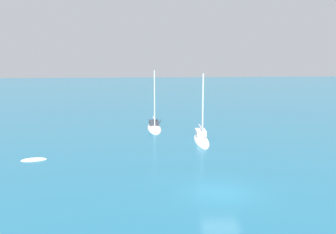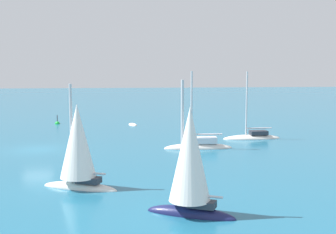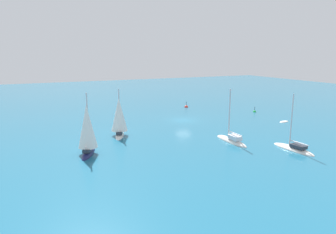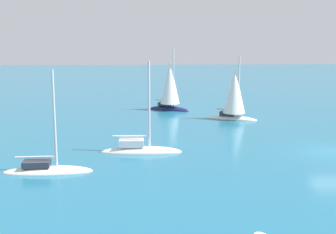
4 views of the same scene
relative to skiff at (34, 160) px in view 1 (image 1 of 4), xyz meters
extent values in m
plane|color=#1E607F|center=(-14.31, 8.25, 0.00)|extent=(160.00, 160.00, 0.00)
ellipsoid|color=silver|center=(0.00, 0.00, 0.00)|extent=(2.24, 1.31, 0.35)
ellipsoid|color=silver|center=(-10.30, -11.56, 0.00)|extent=(1.77, 5.75, 0.79)
cube|color=#2D333D|center=(-10.26, -12.24, 0.58)|extent=(1.13, 1.76, 0.38)
cylinder|color=silver|center=(-10.32, -10.99, 3.47)|extent=(0.15, 0.15, 6.14)
cylinder|color=silver|center=(-10.26, -12.27, 1.02)|extent=(0.25, 2.56, 0.12)
ellipsoid|color=silver|center=(-14.82, -5.68, 0.00)|extent=(1.42, 6.00, 0.92)
cube|color=silver|center=(-14.82, -6.40, 0.72)|extent=(0.97, 1.80, 0.53)
cylinder|color=silver|center=(-14.82, -5.08, 3.59)|extent=(0.17, 0.17, 6.25)
cylinder|color=silver|center=(-14.82, -6.43, 1.23)|extent=(0.16, 2.70, 0.14)
camera|label=1|loc=(-9.44, 34.38, 10.14)|focal=45.11mm
camera|label=2|loc=(-55.56, -0.01, 8.01)|focal=51.16mm
camera|label=3|loc=(-38.36, -36.71, 11.14)|focal=33.11mm
camera|label=4|loc=(18.43, -4.95, 9.16)|focal=49.72mm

